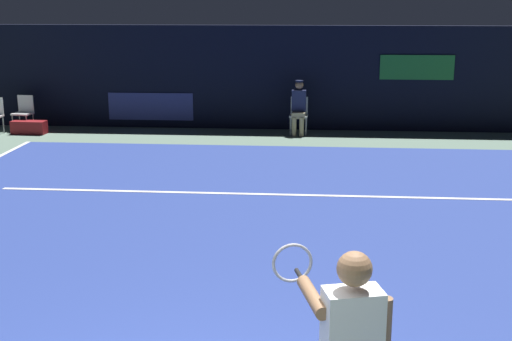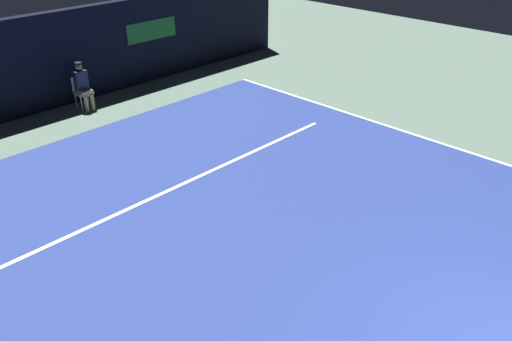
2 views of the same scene
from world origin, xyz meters
name	(u,v)px [view 1 (image 1 of 2)]	position (x,y,z in m)	size (l,w,h in m)	color
ground_plane	(239,237)	(0.00, 4.98, 0.00)	(34.81, 34.81, 0.00)	slate
court_surface	(239,237)	(0.00, 4.98, 0.01)	(11.17, 11.97, 0.01)	navy
line_service	(252,194)	(0.00, 7.08, 0.01)	(8.72, 0.10, 0.01)	white
back_wall	(272,78)	(0.00, 13.20, 1.30)	(17.83, 0.33, 2.60)	black
line_judge_on_chair	(299,107)	(0.69, 12.42, 0.69)	(0.46, 0.54, 1.32)	white
courtside_chair_near	(24,111)	(-6.22, 12.40, 0.50)	(0.48, 0.46, 0.88)	white
equipment_bag	(29,127)	(-5.94, 11.98, 0.16)	(0.84, 0.32, 0.32)	maroon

